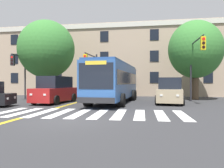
% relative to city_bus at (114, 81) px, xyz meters
% --- Properties ---
extents(ground_plane, '(120.00, 120.00, 0.00)m').
position_rel_city_bus_xyz_m(ground_plane, '(-0.85, -9.24, -1.85)').
color(ground_plane, '#303033').
extents(crosswalk, '(10.77, 4.24, 0.01)m').
position_rel_city_bus_xyz_m(crosswalk, '(-0.38, -6.86, -1.84)').
color(crosswalk, white).
rests_on(crosswalk, ground).
extents(lane_line_yellow_inner, '(0.12, 36.00, 0.01)m').
position_rel_city_bus_xyz_m(lane_line_yellow_inner, '(-3.38, 7.14, -1.85)').
color(lane_line_yellow_inner, gold).
rests_on(lane_line_yellow_inner, ground).
extents(lane_line_yellow_outer, '(0.12, 36.00, 0.01)m').
position_rel_city_bus_xyz_m(lane_line_yellow_outer, '(-3.22, 7.14, -1.85)').
color(lane_line_yellow_outer, gold).
rests_on(lane_line_yellow_outer, ground).
extents(city_bus, '(3.48, 11.04, 3.38)m').
position_rel_city_bus_xyz_m(city_bus, '(0.00, 0.00, 0.00)').
color(city_bus, '#2D5699').
rests_on(city_bus, ground).
extents(car_red_near_lane, '(2.52, 5.27, 2.27)m').
position_rel_city_bus_xyz_m(car_red_near_lane, '(-4.91, -1.21, -0.77)').
color(car_red_near_lane, '#AD1E1E').
rests_on(car_red_near_lane, ground).
extents(car_tan_far_lane, '(2.66, 5.33, 2.15)m').
position_rel_city_bus_xyz_m(car_tan_far_lane, '(4.74, 0.12, -0.83)').
color(car_tan_far_lane, tan).
rests_on(car_tan_far_lane, ground).
extents(car_silver_behind_bus, '(2.49, 5.29, 2.24)m').
position_rel_city_bus_xyz_m(car_silver_behind_bus, '(0.38, 8.62, -0.79)').
color(car_silver_behind_bus, '#B7BABF').
rests_on(car_silver_behind_bus, ground).
extents(traffic_light_near_corner, '(0.34, 4.53, 5.62)m').
position_rel_city_bus_xyz_m(traffic_light_near_corner, '(6.89, 0.69, 2.02)').
color(traffic_light_near_corner, '#28282D').
rests_on(traffic_light_near_corner, ground).
extents(traffic_light_far_corner, '(0.54, 2.87, 4.98)m').
position_rel_city_bus_xyz_m(traffic_light_far_corner, '(-10.08, 1.78, 1.42)').
color(traffic_light_far_corner, '#28282D').
rests_on(traffic_light_far_corner, ground).
extents(traffic_light_overhead, '(0.41, 3.89, 4.72)m').
position_rel_city_bus_xyz_m(traffic_light_overhead, '(-2.52, 1.96, 1.39)').
color(traffic_light_overhead, '#28282D').
rests_on(traffic_light_overhead, ground).
extents(street_tree_curbside_large, '(6.91, 7.32, 8.09)m').
position_rel_city_bus_xyz_m(street_tree_curbside_large, '(7.71, 4.72, 3.28)').
color(street_tree_curbside_large, brown).
rests_on(street_tree_curbside_large, ground).
extents(street_tree_curbside_small, '(7.93, 7.85, 8.51)m').
position_rel_city_bus_xyz_m(street_tree_curbside_small, '(-7.98, 3.48, 3.52)').
color(street_tree_curbside_small, brown).
rests_on(street_tree_curbside_small, ground).
extents(building_facade, '(32.07, 8.22, 9.59)m').
position_rel_city_bus_xyz_m(building_facade, '(-2.71, 13.20, 2.95)').
color(building_facade, tan).
rests_on(building_facade, ground).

